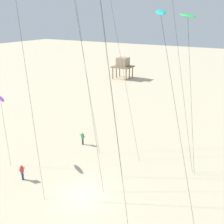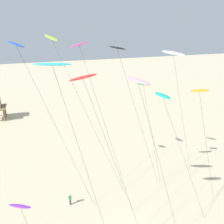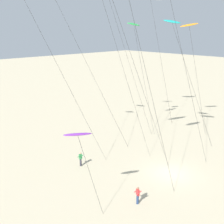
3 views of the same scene
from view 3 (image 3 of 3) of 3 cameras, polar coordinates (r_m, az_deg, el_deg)
The scene contains 7 objects.
ground_plane at distance 31.27m, azimuth 11.99°, elevation -12.25°, with size 260.00×260.00×0.00m, color beige.
kite_orange at distance 39.61m, azimuth 15.65°, elevation 16.50°, with size 4.17×3.26×15.86m.
kite_green at distance 38.15m, azimuth 4.59°, elevation 16.98°, with size 3.81×2.58×15.89m.
kite_teal at distance 33.94m, azimuth 12.39°, elevation 17.25°, with size 6.15×4.81×16.14m.
kite_purple at distance 21.30m, azimuth -7.03°, elevation -4.75°, with size 2.67×1.81×7.47m.
kite_flyer_nearest at distance 31.93m, azimuth -6.49°, elevation -9.53°, with size 0.61×0.59×1.67m.
kite_flyer_middle at distance 25.63m, azimuth 5.31°, elevation -16.62°, with size 0.66×0.68×1.67m.
Camera 3 is at (-23.04, -14.99, 14.92)m, focal length 44.47 mm.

